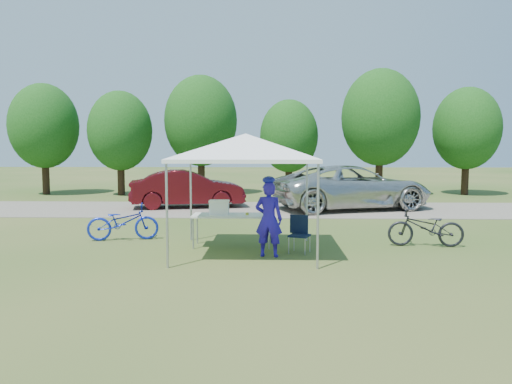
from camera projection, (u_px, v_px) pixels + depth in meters
ground at (246, 253)px, 11.47m from camera, size 100.00×100.00×0.00m
gravel_strip at (256, 209)px, 19.43m from camera, size 24.00×5.00×0.02m
canopy at (246, 137)px, 11.23m from camera, size 4.53×4.53×3.00m
treeline at (254, 125)px, 25.15m from camera, size 24.89×4.28×6.30m
folding_table at (232, 216)px, 12.14m from camera, size 1.92×0.80×0.79m
folding_chair at (299, 231)px, 11.51m from camera, size 0.56×0.59×0.85m
cooler at (219, 207)px, 12.13m from camera, size 0.48×0.33×0.35m
ice_cream_cup at (247, 214)px, 12.08m from camera, size 0.08×0.08×0.06m
cyclist at (269, 219)px, 11.01m from camera, size 0.67×0.50×1.67m
bike_blue at (123, 222)px, 13.00m from camera, size 1.91×1.01×0.95m
bike_dark at (426, 227)px, 12.14m from camera, size 1.86×0.80×0.95m
minivan at (352, 187)px, 19.40m from camera, size 6.69×4.48×1.71m
sedan at (187, 189)px, 19.97m from camera, size 4.76×2.51×1.49m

